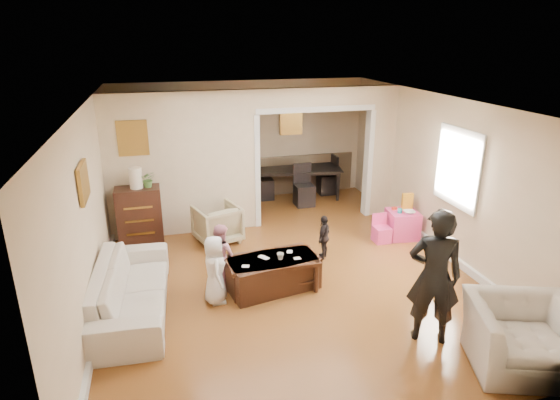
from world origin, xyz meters
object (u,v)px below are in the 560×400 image
object	(u,v)px
coffee_table	(273,273)
child_kneel_a	(215,270)
play_table	(402,224)
dining_table	(296,181)
coffee_cup	(280,256)
adult_person	(434,277)
sofa	(131,289)
cyan_cup	(400,211)
armchair_back	(217,224)
table_lamp	(136,178)
child_kneel_b	(221,255)
armchair_front	(523,337)
dresser	(140,216)
child_toddler	(324,237)

from	to	relation	value
coffee_table	child_kneel_a	xyz separation A→B (m)	(-0.85, -0.15, 0.25)
play_table	dining_table	distance (m)	2.98
child_kneel_a	coffee_cup	bearing A→B (deg)	-85.18
adult_person	sofa	bearing A→B (deg)	1.67
play_table	cyan_cup	size ratio (longest dim) A/B	6.49
armchair_back	adult_person	distance (m)	4.12
table_lamp	child_kneel_a	distance (m)	2.57
sofa	coffee_cup	distance (m)	2.07
coffee_table	adult_person	world-z (taller)	adult_person
cyan_cup	adult_person	size ratio (longest dim) A/B	0.05
sofa	child_kneel_a	world-z (taller)	child_kneel_a
cyan_cup	adult_person	world-z (taller)	adult_person
play_table	child_kneel_b	distance (m)	3.55
cyan_cup	coffee_table	bearing A→B (deg)	-156.38
play_table	armchair_front	bearing A→B (deg)	-97.25
dresser	child_toddler	distance (m)	3.22
coffee_table	cyan_cup	world-z (taller)	cyan_cup
coffee_cup	adult_person	distance (m)	2.17
cyan_cup	sofa	bearing A→B (deg)	-164.68
sofa	adult_person	xyz separation A→B (m)	(3.51, -1.53, 0.51)
coffee_table	dresser	bearing A→B (deg)	131.91
armchair_back	child_kneel_a	distance (m)	2.03
dresser	dining_table	bearing A→B (deg)	28.36
coffee_table	adult_person	size ratio (longest dim) A/B	0.75
play_table	child_kneel_a	size ratio (longest dim) A/B	0.53
dining_table	child_toddler	world-z (taller)	child_toddler
coffee_table	coffee_cup	xyz separation A→B (m)	(0.10, -0.05, 0.29)
cyan_cup	child_toddler	world-z (taller)	child_toddler
dining_table	child_kneel_a	distance (m)	4.70
coffee_cup	child_toddler	size ratio (longest dim) A/B	0.13
armchair_back	cyan_cup	size ratio (longest dim) A/B	9.30
child_kneel_a	child_kneel_b	size ratio (longest dim) A/B	1.02
armchair_back	child_kneel_b	size ratio (longest dim) A/B	0.78
armchair_front	dining_table	world-z (taller)	armchair_front
coffee_cup	child_toddler	bearing A→B (deg)	40.10
armchair_back	dresser	distance (m)	1.35
armchair_back	dining_table	bearing A→B (deg)	-152.32
coffee_cup	armchair_back	bearing A→B (deg)	109.11
play_table	child_toddler	bearing A→B (deg)	-165.03
armchair_front	dresser	size ratio (longest dim) A/B	1.09
table_lamp	coffee_table	size ratio (longest dim) A/B	0.28
play_table	child_kneel_a	bearing A→B (deg)	-159.34
sofa	coffee_cup	world-z (taller)	sofa
coffee_table	child_toddler	world-z (taller)	child_toddler
coffee_cup	child_kneel_a	distance (m)	0.96
armchair_back	armchair_front	bearing A→B (deg)	106.80
armchair_back	coffee_cup	bearing A→B (deg)	91.87
sofa	cyan_cup	xyz separation A→B (m)	(4.59, 1.26, 0.20)
cyan_cup	table_lamp	bearing A→B (deg)	168.17
dresser	child_kneel_a	distance (m)	2.46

